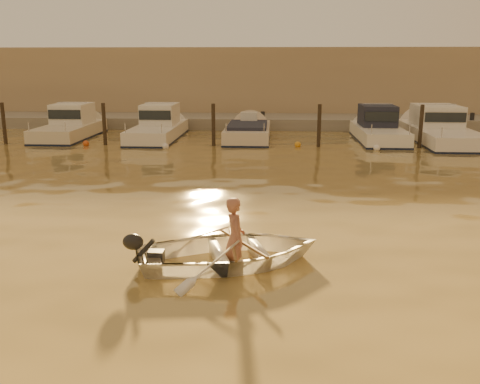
# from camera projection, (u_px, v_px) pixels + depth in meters

# --- Properties ---
(ground_plane) EXTENTS (160.00, 160.00, 0.00)m
(ground_plane) POSITION_uv_depth(u_px,v_px,m) (155.00, 239.00, 12.28)
(ground_plane) COLOR olive
(ground_plane) RESTS_ON ground
(dinghy) EXTENTS (4.35, 3.66, 0.77)m
(dinghy) POSITION_uv_depth(u_px,v_px,m) (230.00, 251.00, 10.72)
(dinghy) COLOR white
(dinghy) RESTS_ON ground_plane
(person) EXTENTS (0.57, 0.70, 1.67)m
(person) POSITION_uv_depth(u_px,v_px,m) (235.00, 238.00, 10.68)
(person) COLOR #955B4A
(person) RESTS_ON dinghy
(outboard_motor) EXTENTS (0.98, 0.66, 0.70)m
(outboard_motor) POSITION_uv_depth(u_px,v_px,m) (155.00, 257.00, 10.36)
(outboard_motor) COLOR black
(outboard_motor) RESTS_ON dinghy
(oar_port) EXTENTS (1.09, 1.85, 0.13)m
(oar_port) POSITION_uv_depth(u_px,v_px,m) (242.00, 243.00, 10.74)
(oar_port) COLOR brown
(oar_port) RESTS_ON dinghy
(oar_starboard) EXTENTS (0.34, 2.09, 0.13)m
(oar_starboard) POSITION_uv_depth(u_px,v_px,m) (233.00, 244.00, 10.69)
(oar_starboard) COLOR brown
(oar_starboard) RESTS_ON dinghy
(moored_boat_1) EXTENTS (2.22, 6.62, 1.75)m
(moored_boat_1) POSITION_uv_depth(u_px,v_px,m) (69.00, 126.00, 28.14)
(moored_boat_1) COLOR beige
(moored_boat_1) RESTS_ON ground_plane
(moored_boat_2) EXTENTS (2.15, 7.25, 1.75)m
(moored_boat_2) POSITION_uv_depth(u_px,v_px,m) (158.00, 127.00, 27.84)
(moored_boat_2) COLOR white
(moored_boat_2) RESTS_ON ground_plane
(moored_boat_3) EXTENTS (2.21, 6.33, 0.95)m
(moored_boat_3) POSITION_uv_depth(u_px,v_px,m) (248.00, 135.00, 27.64)
(moored_boat_3) COLOR beige
(moored_boat_3) RESTS_ON ground_plane
(moored_boat_4) EXTENTS (2.14, 6.63, 1.75)m
(moored_boat_4) POSITION_uv_depth(u_px,v_px,m) (379.00, 128.00, 27.12)
(moored_boat_4) COLOR white
(moored_boat_4) RESTS_ON ground_plane
(moored_boat_5) EXTENTS (2.60, 8.59, 1.75)m
(moored_boat_5) POSITION_uv_depth(u_px,v_px,m) (440.00, 129.00, 26.93)
(moored_boat_5) COLOR white
(moored_boat_5) RESTS_ON ground_plane
(piling_0) EXTENTS (0.18, 0.18, 2.20)m
(piling_0) POSITION_uv_depth(u_px,v_px,m) (4.00, 125.00, 26.09)
(piling_0) COLOR #2D2319
(piling_0) RESTS_ON ground_plane
(piling_1) EXTENTS (0.18, 0.18, 2.20)m
(piling_1) POSITION_uv_depth(u_px,v_px,m) (104.00, 126.00, 25.78)
(piling_1) COLOR #2D2319
(piling_1) RESTS_ON ground_plane
(piling_2) EXTENTS (0.18, 0.18, 2.20)m
(piling_2) POSITION_uv_depth(u_px,v_px,m) (213.00, 127.00, 25.44)
(piling_2) COLOR #2D2319
(piling_2) RESTS_ON ground_plane
(piling_3) EXTENTS (0.18, 0.18, 2.20)m
(piling_3) POSITION_uv_depth(u_px,v_px,m) (319.00, 128.00, 25.13)
(piling_3) COLOR #2D2319
(piling_3) RESTS_ON ground_plane
(piling_4) EXTENTS (0.18, 0.18, 2.20)m
(piling_4) POSITION_uv_depth(u_px,v_px,m) (421.00, 129.00, 24.83)
(piling_4) COLOR #2D2319
(piling_4) RESTS_ON ground_plane
(fender_b) EXTENTS (0.30, 0.30, 0.30)m
(fender_b) POSITION_uv_depth(u_px,v_px,m) (86.00, 144.00, 25.63)
(fender_b) COLOR #C74C17
(fender_b) RESTS_ON ground_plane
(fender_c) EXTENTS (0.30, 0.30, 0.30)m
(fender_c) POSITION_uv_depth(u_px,v_px,m) (166.00, 147.00, 24.73)
(fender_c) COLOR silver
(fender_c) RESTS_ON ground_plane
(fender_d) EXTENTS (0.30, 0.30, 0.30)m
(fender_d) POSITION_uv_depth(u_px,v_px,m) (298.00, 145.00, 25.29)
(fender_d) COLOR orange
(fender_d) RESTS_ON ground_plane
(fender_e) EXTENTS (0.30, 0.30, 0.30)m
(fender_e) POSITION_uv_depth(u_px,v_px,m) (377.00, 148.00, 24.29)
(fender_e) COLOR white
(fender_e) RESTS_ON ground_plane
(quay) EXTENTS (52.00, 4.00, 1.00)m
(quay) POSITION_uv_depth(u_px,v_px,m) (231.00, 124.00, 33.07)
(quay) COLOR gray
(quay) RESTS_ON ground_plane
(waterfront_building) EXTENTS (46.00, 7.00, 4.80)m
(waterfront_building) POSITION_uv_depth(u_px,v_px,m) (237.00, 83.00, 37.86)
(waterfront_building) COLOR #9E8466
(waterfront_building) RESTS_ON quay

